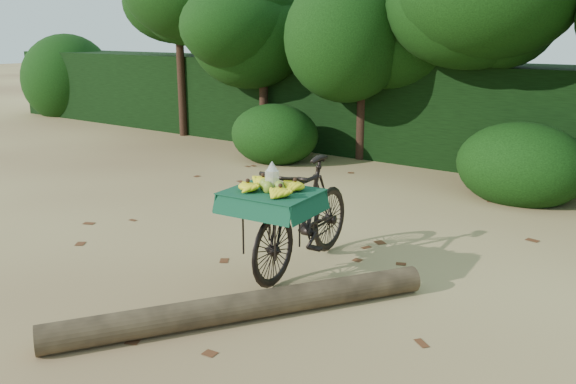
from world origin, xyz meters
The scene contains 7 objects.
ground centered at (0.00, 0.00, 0.00)m, with size 80.00×80.00×0.00m, color tan.
vendor_bicycle centered at (0.48, 0.26, 0.58)m, with size 0.87×1.93×1.14m.
fallen_log centered at (0.77, -0.99, 0.12)m, with size 0.24×0.24×3.32m, color brown.
hedge_backdrop centered at (0.00, 6.30, 0.90)m, with size 26.00×1.80×1.80m, color black.
tree_row centered at (-0.65, 5.50, 2.00)m, with size 14.50×2.00×4.00m, color black, non-canonical shape.
bush_clumps centered at (0.50, 4.30, 0.45)m, with size 8.80×1.70×0.90m, color black, non-canonical shape.
leaf_litter centered at (0.00, 0.65, 0.01)m, with size 7.00×7.30×0.01m, color #522A16, non-canonical shape.
Camera 1 is at (3.87, -4.59, 2.39)m, focal length 38.00 mm.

